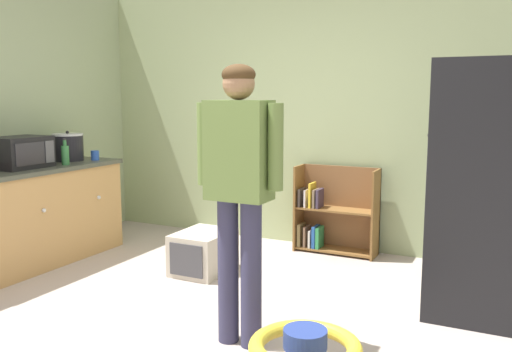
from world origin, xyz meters
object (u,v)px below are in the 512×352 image
at_px(bookshelf, 332,215).
at_px(pet_carrier, 203,252).
at_px(standing_person, 239,180).
at_px(blue_cup, 95,155).
at_px(microwave, 20,152).
at_px(refrigerator, 486,191).
at_px(kitchen_counter, 19,219).
at_px(crock_pot, 68,147).
at_px(yellow_cup, 75,153).
at_px(green_glass_bottle, 65,154).

bearing_deg(bookshelf, pet_carrier, -125.27).
xyz_separation_m(standing_person, blue_cup, (-2.32, 1.29, -0.09)).
bearing_deg(microwave, blue_cup, 77.53).
height_order(refrigerator, bookshelf, refrigerator).
height_order(standing_person, blue_cup, standing_person).
height_order(kitchen_counter, crock_pot, crock_pot).
xyz_separation_m(kitchen_counter, crock_pot, (-0.05, 0.68, 0.58)).
bearing_deg(yellow_cup, bookshelf, 18.78).
relative_size(refrigerator, bookshelf, 2.09).
height_order(microwave, crock_pot, crock_pot).
xyz_separation_m(bookshelf, yellow_cup, (-2.52, -0.86, 0.58)).
height_order(standing_person, yellow_cup, standing_person).
distance_m(refrigerator, crock_pot, 3.84).
distance_m(microwave, crock_pot, 0.61).
xyz_separation_m(bookshelf, microwave, (-2.34, -1.69, 0.67)).
bearing_deg(kitchen_counter, microwave, 102.31).
bearing_deg(blue_cup, green_glass_bottle, -86.60).
bearing_deg(pet_carrier, blue_cup, 171.88).
bearing_deg(yellow_cup, microwave, -77.82).
height_order(refrigerator, pet_carrier, refrigerator).
distance_m(refrigerator, standing_person, 1.76).
height_order(green_glass_bottle, yellow_cup, green_glass_bottle).
height_order(kitchen_counter, microwave, microwave).
bearing_deg(crock_pot, bookshelf, 24.44).
bearing_deg(crock_pot, microwave, -86.35).
distance_m(green_glass_bottle, yellow_cup, 0.62).
height_order(pet_carrier, yellow_cup, yellow_cup).
height_order(pet_carrier, blue_cup, blue_cup).
relative_size(kitchen_counter, microwave, 4.33).
relative_size(refrigerator, microwave, 3.71).
relative_size(microwave, green_glass_bottle, 1.95).
xyz_separation_m(pet_carrier, green_glass_bottle, (-1.35, -0.22, 0.82)).
bearing_deg(standing_person, bookshelf, 93.77).
bearing_deg(kitchen_counter, green_glass_bottle, 66.63).
relative_size(pet_carrier, yellow_cup, 5.81).
relative_size(refrigerator, pet_carrier, 3.22).
bearing_deg(blue_cup, kitchen_counter, -100.44).
relative_size(crock_pot, blue_cup, 3.15).
xyz_separation_m(standing_person, crock_pot, (-2.53, 1.14, 0.00)).
height_order(refrigerator, standing_person, refrigerator).
relative_size(kitchen_counter, bookshelf, 2.44).
relative_size(kitchen_counter, green_glass_bottle, 8.44).
height_order(kitchen_counter, refrigerator, refrigerator).
distance_m(refrigerator, pet_carrier, 2.36).
bearing_deg(green_glass_bottle, pet_carrier, 9.25).
relative_size(kitchen_counter, yellow_cup, 21.85).
bearing_deg(refrigerator, microwave, -170.45).
height_order(green_glass_bottle, blue_cup, green_glass_bottle).
xyz_separation_m(refrigerator, bookshelf, (-1.45, 1.05, -0.52)).
bearing_deg(bookshelf, blue_cup, -156.80).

